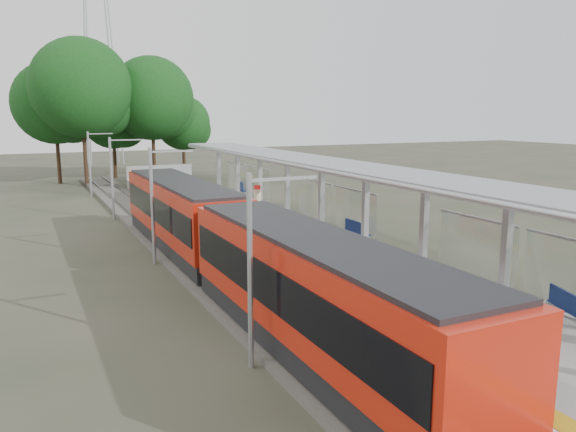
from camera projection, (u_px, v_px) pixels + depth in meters
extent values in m
cube|color=#59544C|center=(187.00, 252.00, 27.81)|extent=(3.00, 70.00, 0.24)
cube|color=gray|center=(269.00, 236.00, 29.66)|extent=(6.00, 50.00, 1.00)
cube|color=gold|center=(224.00, 231.00, 28.48)|extent=(0.60, 50.00, 0.02)
cube|color=#9EA0A5|center=(160.00, 172.00, 51.57)|extent=(6.00, 0.10, 1.20)
cube|color=black|center=(315.00, 339.00, 15.85)|extent=(2.50, 13.50, 0.70)
cube|color=red|center=(316.00, 284.00, 15.56)|extent=(2.65, 13.50, 2.50)
cube|color=black|center=(316.00, 283.00, 15.55)|extent=(2.72, 12.96, 1.20)
cube|color=black|center=(316.00, 239.00, 15.33)|extent=(2.40, 12.82, 0.15)
cube|color=#0B7275|center=(357.00, 283.00, 16.17)|extent=(0.04, 1.30, 2.00)
cube|color=black|center=(182.00, 239.00, 28.35)|extent=(2.50, 13.50, 0.70)
cube|color=red|center=(181.00, 208.00, 28.05)|extent=(2.65, 13.50, 2.50)
cube|color=black|center=(181.00, 207.00, 28.05)|extent=(2.72, 12.96, 1.20)
cube|color=black|center=(180.00, 182.00, 27.82)|extent=(2.40, 12.83, 0.15)
cube|color=#0B7275|center=(208.00, 209.00, 28.66)|extent=(0.04, 1.30, 2.00)
cylinder|color=black|center=(212.00, 268.00, 24.21)|extent=(2.20, 0.70, 0.70)
cube|color=black|center=(229.00, 241.00, 21.85)|extent=(2.30, 0.80, 2.40)
cube|color=#9EA0A5|center=(506.00, 248.00, 17.70)|extent=(0.25, 0.25, 3.50)
cube|color=#9EA0A5|center=(424.00, 225.00, 21.24)|extent=(0.25, 0.25, 3.50)
cube|color=#9EA0A5|center=(365.00, 209.00, 24.79)|extent=(0.25, 0.25, 3.50)
cube|color=#9EA0A5|center=(321.00, 197.00, 28.33)|extent=(0.25, 0.25, 3.50)
cube|color=#9EA0A5|center=(287.00, 187.00, 31.87)|extent=(0.25, 0.25, 3.50)
cube|color=#9EA0A5|center=(260.00, 180.00, 35.42)|extent=(0.25, 0.25, 3.50)
cube|color=#9EA0A5|center=(237.00, 174.00, 38.96)|extent=(0.25, 0.25, 3.50)
cube|color=#9EA0A5|center=(219.00, 169.00, 42.51)|extent=(0.25, 0.25, 3.50)
cube|color=gray|center=(335.00, 164.00, 26.06)|extent=(3.20, 38.00, 0.16)
cylinder|color=#9EA0A5|center=(306.00, 167.00, 25.41)|extent=(0.24, 38.00, 0.24)
cube|color=silver|center=(576.00, 278.00, 16.32)|extent=(0.05, 3.70, 2.20)
cube|color=silver|center=(476.00, 249.00, 19.87)|extent=(0.05, 3.70, 2.20)
cube|color=silver|center=(354.00, 213.00, 26.96)|extent=(0.05, 3.70, 2.20)
cube|color=silver|center=(315.00, 201.00, 30.50)|extent=(0.05, 3.70, 2.20)
cube|color=silver|center=(258.00, 184.00, 37.59)|extent=(0.05, 3.70, 2.20)
cube|color=silver|center=(237.00, 178.00, 41.13)|extent=(0.05, 3.70, 2.20)
cylinder|color=#382316|center=(58.00, 157.00, 55.29)|extent=(0.36, 0.36, 5.25)
sphere|color=#164F1A|center=(54.00, 103.00, 54.33)|extent=(7.98, 7.98, 7.98)
cylinder|color=#382316|center=(85.00, 154.00, 53.32)|extent=(0.36, 0.36, 6.14)
sphere|color=#164F1A|center=(81.00, 88.00, 52.21)|extent=(9.33, 9.33, 9.33)
cylinder|color=#382316|center=(115.00, 158.00, 60.24)|extent=(0.36, 0.36, 4.23)
sphere|color=#164F1A|center=(113.00, 118.00, 59.47)|extent=(6.43, 6.43, 6.43)
cylinder|color=#382316|center=(154.00, 153.00, 57.98)|extent=(0.36, 0.36, 5.58)
sphere|color=#164F1A|center=(151.00, 98.00, 56.96)|extent=(8.48, 8.48, 8.48)
cylinder|color=#382316|center=(184.00, 158.00, 62.03)|extent=(0.36, 0.36, 3.89)
sphere|color=#164F1A|center=(183.00, 123.00, 61.32)|extent=(5.91, 5.91, 5.91)
cylinder|color=#9EA0A5|center=(250.00, 273.00, 15.05)|extent=(0.16, 0.16, 5.40)
cube|color=#9EA0A5|center=(284.00, 179.00, 15.03)|extent=(2.00, 0.08, 0.08)
cylinder|color=#9EA0A5|center=(152.00, 207.00, 25.69)|extent=(0.16, 0.16, 5.40)
cube|color=#9EA0A5|center=(172.00, 151.00, 25.66)|extent=(2.00, 0.08, 0.08)
cylinder|color=#9EA0A5|center=(112.00, 179.00, 36.32)|extent=(0.16, 0.16, 5.40)
cube|color=#9EA0A5|center=(126.00, 140.00, 36.29)|extent=(2.00, 0.08, 0.08)
cylinder|color=#9EA0A5|center=(90.00, 164.00, 46.95)|extent=(0.16, 0.16, 5.40)
cube|color=#9EA0A5|center=(100.00, 134.00, 46.92)|extent=(2.00, 0.08, 0.08)
cube|color=#0F1F4E|center=(568.00, 308.00, 16.07)|extent=(0.89, 1.50, 0.06)
cube|color=#0F1F4E|center=(564.00, 299.00, 15.94)|extent=(0.53, 1.37, 0.53)
cube|color=#9EA0A5|center=(550.00, 309.00, 16.62)|extent=(0.38, 0.18, 0.42)
cube|color=#0F1F4E|center=(358.00, 233.00, 26.04)|extent=(0.46, 1.52, 0.06)
cube|color=#0F1F4E|center=(354.00, 227.00, 25.90)|extent=(0.07, 1.52, 0.56)
cube|color=#9EA0A5|center=(365.00, 240.00, 25.54)|extent=(0.41, 0.06, 0.45)
cube|color=#9EA0A5|center=(351.00, 235.00, 26.62)|extent=(0.41, 0.06, 0.45)
cube|color=#0F1F4E|center=(243.00, 190.00, 40.04)|extent=(0.79, 1.73, 0.07)
cube|color=#0F1F4E|center=(240.00, 185.00, 39.89)|extent=(0.36, 1.65, 0.61)
cube|color=#9EA0A5|center=(247.00, 195.00, 39.50)|extent=(0.45, 0.14, 0.49)
cube|color=#9EA0A5|center=(240.00, 192.00, 40.68)|extent=(0.45, 0.14, 0.49)
cylinder|color=beige|center=(257.00, 203.00, 32.56)|extent=(0.41, 0.41, 1.54)
cube|color=red|center=(257.00, 187.00, 32.40)|extent=(0.36, 0.15, 0.26)
cylinder|color=#9EA0A5|center=(326.00, 235.00, 25.35)|extent=(0.56, 0.56, 0.96)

